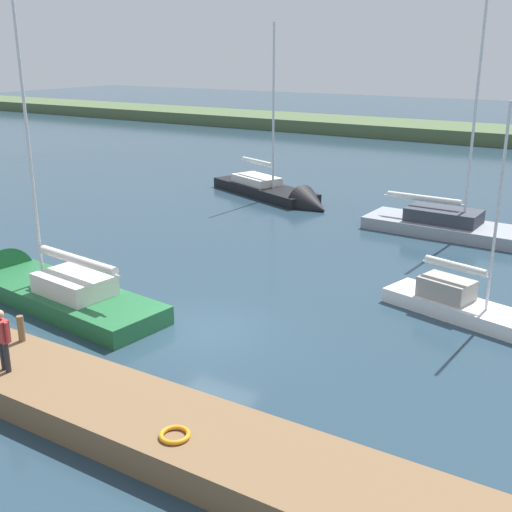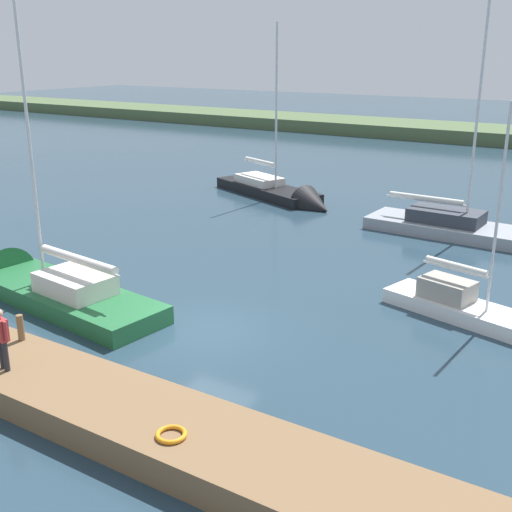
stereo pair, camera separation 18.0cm
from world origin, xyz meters
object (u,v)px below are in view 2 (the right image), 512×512
Objects in this scene: sailboat_inner_slip at (493,238)px; sailboat_near_dock at (493,322)px; sailboat_far_left at (38,288)px; life_ring_buoy at (171,434)px; person_on_dock at (1,335)px; mooring_post_near at (21,328)px; sailboat_outer_mooring at (282,196)px.

sailboat_near_dock is at bearing -74.94° from sailboat_inner_slip.
sailboat_far_left is at bearing -143.81° from sailboat_near_dock.
person_on_dock is at bearing -0.61° from life_ring_buoy.
mooring_post_near is at bearing 142.91° from sailboat_far_left.
sailboat_inner_slip is (-12.10, -15.32, -0.05)m from sailboat_far_left.
sailboat_near_dock is at bearing -151.75° from sailboat_far_left.
person_on_dock is (-4.95, 5.04, 1.42)m from sailboat_far_left.
life_ring_buoy is 24.93m from sailboat_outer_mooring.
life_ring_buoy is at bearing -95.89° from sailboat_near_dock.
person_on_dock reaches higher than life_ring_buoy.
sailboat_inner_slip reaches higher than mooring_post_near.
sailboat_inner_slip reaches higher than sailboat_far_left.
sailboat_far_left is (-0.19, 17.51, 0.01)m from sailboat_outer_mooring.
mooring_post_near is 0.10× the size of sailboat_near_dock.
sailboat_outer_mooring is at bearing 172.06° from sailboat_inner_slip.
sailboat_inner_slip is (-1.81, -20.42, -0.59)m from life_ring_buoy.
sailboat_near_dock is at bearing -137.91° from mooring_post_near.
sailboat_outer_mooring is 0.91× the size of sailboat_far_left.
mooring_post_near is 14.05m from sailboat_near_dock.
life_ring_buoy is at bearing 99.02° from person_on_dock.
life_ring_buoy is at bearing 160.19° from sailboat_far_left.
life_ring_buoy is 11.52m from sailboat_near_dock.
sailboat_outer_mooring is 0.89× the size of sailboat_inner_slip.
sailboat_near_dock is at bearing 148.57° from person_on_dock.
mooring_post_near is 0.45× the size of person_on_dock.
sailboat_outer_mooring reaches higher than life_ring_buoy.
life_ring_buoy is 0.06× the size of sailboat_inner_slip.
person_on_dock is (5.34, -0.06, 0.87)m from life_ring_buoy.
life_ring_buoy is (-6.40, 1.39, -0.32)m from mooring_post_near.
sailboat_outer_mooring is 1.40× the size of sailboat_near_dock.
person_on_dock is at bearing 141.01° from sailboat_far_left.
life_ring_buoy is at bearing -92.87° from sailboat_inner_slip.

